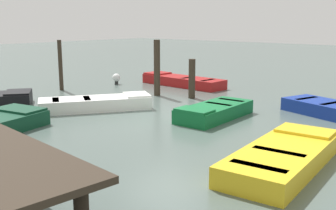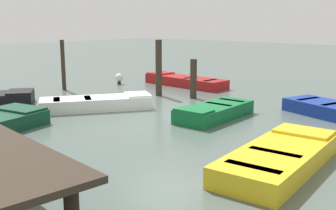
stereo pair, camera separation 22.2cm
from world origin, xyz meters
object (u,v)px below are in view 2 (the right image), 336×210
object	(u,v)px
mooring_piling_mid_right	(159,68)
mooring_piling_center	(63,65)
rowboat_yellow	(280,157)
rowboat_red	(185,81)
rowboat_white	(97,103)
mooring_piling_far_left	(193,79)
rowboat_green	(214,111)
marker_buoy	(119,78)

from	to	relation	value
mooring_piling_mid_right	mooring_piling_center	xyz separation A→B (m)	(3.87, 1.63, -0.03)
rowboat_yellow	rowboat_red	distance (m)	10.29
rowboat_red	rowboat_white	distance (m)	5.74
rowboat_yellow	rowboat_red	xyz separation A→B (m)	(7.83, -6.67, -0.00)
mooring_piling_mid_right	rowboat_yellow	bearing A→B (deg)	149.52
rowboat_red	mooring_piling_mid_right	size ratio (longest dim) A/B	1.90
rowboat_red	mooring_piling_far_left	world-z (taller)	mooring_piling_far_left
rowboat_yellow	mooring_piling_mid_right	distance (m)	8.26
rowboat_white	mooring_piling_far_left	size ratio (longest dim) A/B	2.42
rowboat_red	rowboat_white	size ratio (longest dim) A/B	1.15
rowboat_yellow	mooring_piling_mid_right	world-z (taller)	mooring_piling_mid_right
rowboat_white	mooring_piling_center	bearing A→B (deg)	102.57
mooring_piling_mid_right	mooring_piling_center	size ratio (longest dim) A/B	1.03
rowboat_green	mooring_piling_far_left	size ratio (longest dim) A/B	1.93
mooring_piling_mid_right	marker_buoy	bearing A→B (deg)	-15.47
rowboat_white	rowboat_green	world-z (taller)	same
rowboat_yellow	mooring_piling_center	world-z (taller)	mooring_piling_center
marker_buoy	mooring_piling_center	bearing A→B (deg)	77.23
mooring_piling_far_left	marker_buoy	xyz separation A→B (m)	(4.62, -0.46, -0.44)
mooring_piling_center	mooring_piling_far_left	xyz separation A→B (m)	(-5.19, -2.07, -0.30)
mooring_piling_center	mooring_piling_far_left	distance (m)	5.60
mooring_piling_far_left	marker_buoy	world-z (taller)	mooring_piling_far_left
marker_buoy	rowboat_white	bearing A→B (deg)	130.60
mooring_piling_center	mooring_piling_far_left	world-z (taller)	mooring_piling_center
mooring_piling_center	marker_buoy	size ratio (longest dim) A/B	4.29
marker_buoy	rowboat_green	bearing A→B (deg)	159.91
rowboat_yellow	rowboat_red	size ratio (longest dim) A/B	0.90
mooring_piling_far_left	rowboat_white	bearing A→B (deg)	72.69
mooring_piling_center	rowboat_green	bearing A→B (deg)	179.68
rowboat_green	mooring_piling_far_left	xyz separation A→B (m)	(2.44, -2.12, 0.51)
rowboat_white	mooring_piling_mid_right	world-z (taller)	mooring_piling_mid_right
rowboat_red	mooring_piling_center	size ratio (longest dim) A/B	1.96
rowboat_white	mooring_piling_center	world-z (taller)	mooring_piling_center
rowboat_red	marker_buoy	size ratio (longest dim) A/B	8.41
rowboat_white	mooring_piling_mid_right	bearing A→B (deg)	36.91
rowboat_green	mooring_piling_far_left	distance (m)	3.27
mooring_piling_mid_right	marker_buoy	size ratio (longest dim) A/B	4.43
rowboat_red	mooring_piling_far_left	distance (m)	2.97
rowboat_green	mooring_piling_far_left	world-z (taller)	mooring_piling_far_left
rowboat_red	rowboat_green	xyz separation A→B (m)	(-4.52, 4.17, 0.00)
rowboat_yellow	mooring_piling_far_left	distance (m)	7.39
rowboat_red	marker_buoy	bearing A→B (deg)	34.85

